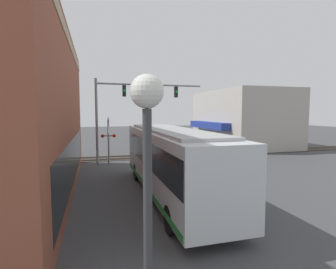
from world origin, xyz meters
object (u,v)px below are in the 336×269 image
(city_bus, at_px, (171,159))
(parked_car_silver, at_px, (157,135))
(pedestrian_near_bus, at_px, (221,184))
(streetlamp, at_px, (148,217))
(crossing_signal, at_px, (108,136))
(parked_car_grey, at_px, (150,143))

(city_bus, height_order, parked_car_silver, city_bus)
(city_bus, bearing_deg, pedestrian_near_bus, -127.03)
(streetlamp, bearing_deg, crossing_signal, -1.30)
(pedestrian_near_bus, bearing_deg, crossing_signal, 23.47)
(crossing_signal, distance_m, parked_car_silver, 18.73)
(streetlamp, height_order, pedestrian_near_bus, streetlamp)
(parked_car_grey, bearing_deg, parked_car_silver, -18.22)
(streetlamp, relative_size, parked_car_silver, 1.02)
(city_bus, relative_size, crossing_signal, 3.02)
(parked_car_silver, bearing_deg, parked_car_grey, 161.78)
(streetlamp, xyz_separation_m, parked_car_silver, (34.76, -8.34, -2.10))
(city_bus, relative_size, parked_car_grey, 2.44)
(city_bus, height_order, streetlamp, streetlamp)
(streetlamp, height_order, parked_car_grey, streetlamp)
(city_bus, distance_m, crossing_signal, 9.28)
(city_bus, distance_m, pedestrian_near_bus, 2.67)
(crossing_signal, xyz_separation_m, streetlamp, (-17.88, 0.41, 0.49))
(pedestrian_near_bus, bearing_deg, parked_car_grey, -1.88)
(parked_car_grey, distance_m, parked_car_silver, 8.96)
(city_bus, distance_m, parked_car_silver, 26.39)
(parked_car_silver, xyz_separation_m, pedestrian_near_bus, (-27.30, 3.42, 0.18))
(parked_car_grey, distance_m, pedestrian_near_bus, 18.80)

